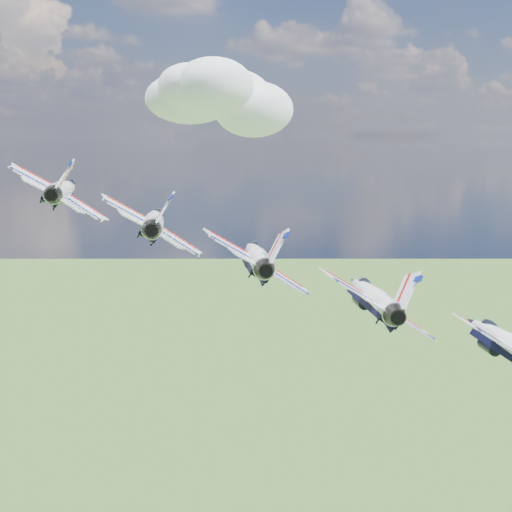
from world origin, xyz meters
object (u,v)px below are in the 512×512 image
object	(u,v)px
jet_3	(372,296)
jet_4	(504,342)
jet_1	(154,221)
jet_2	(256,256)
jet_0	(64,189)

from	to	relation	value
jet_3	jet_4	size ratio (longest dim) A/B	1.00
jet_1	jet_2	bearing A→B (deg)	-31.39
jet_1	jet_4	distance (m)	34.05
jet_1	jet_3	size ratio (longest dim) A/B	1.00
jet_0	jet_2	bearing A→B (deg)	-31.39
jet_1	jet_3	world-z (taller)	jet_1
jet_4	jet_2	bearing A→B (deg)	148.61
jet_3	jet_4	world-z (taller)	jet_3
jet_0	jet_4	distance (m)	45.41
jet_3	jet_4	bearing A→B (deg)	-31.39
jet_1	jet_3	distance (m)	22.70
jet_0	jet_1	bearing A→B (deg)	-31.39
jet_1	jet_3	xyz separation A→B (m)	(16.47, -14.65, -5.43)
jet_0	jet_1	size ratio (longest dim) A/B	1.00
jet_2	jet_3	world-z (taller)	jet_2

